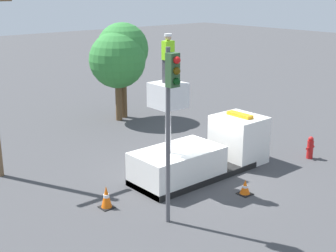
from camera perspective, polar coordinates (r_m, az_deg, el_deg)
ground_plane at (r=18.93m, az=3.19°, el=-6.09°), size 120.00×120.00×0.00m
bucket_truck at (r=18.92m, az=4.25°, el=-3.27°), size 6.18×2.07×3.98m
worker at (r=16.73m, az=0.01°, el=8.24°), size 0.40×0.26×1.75m
traffic_light_pole at (r=13.94m, az=0.36°, el=2.80°), size 0.34×0.57×5.63m
fire_hydrant at (r=21.55m, az=16.94°, el=-2.55°), size 0.51×0.27×1.01m
traffic_cone_rear at (r=16.32m, az=-7.53°, el=-8.62°), size 0.47×0.47×0.80m
traffic_cone_curbside at (r=17.45m, az=9.38°, el=-7.41°), size 0.48×0.48×0.56m
tree_left_bg at (r=26.65m, az=-5.57°, el=9.27°), size 2.93×2.93×5.43m
tree_right_bg at (r=26.13m, az=-6.18°, el=7.98°), size 3.14×3.14×5.01m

